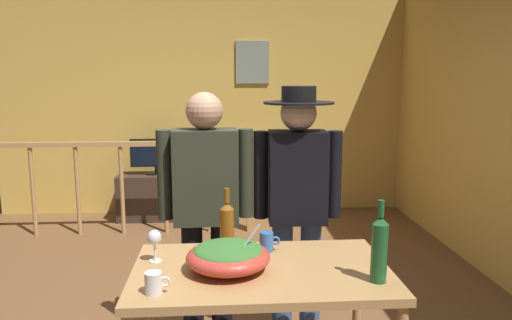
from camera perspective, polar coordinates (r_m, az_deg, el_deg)
name	(u,v)px	position (r m, az deg, el deg)	size (l,w,h in m)	color
back_wall	(204,99)	(6.20, -5.97, 6.98)	(5.01, 0.10, 2.81)	gold
side_wall_right	(492,110)	(4.70, 25.41, 5.20)	(0.10, 4.51, 2.81)	gold
framed_picture	(252,62)	(6.14, -0.41, 11.12)	(0.40, 0.03, 0.51)	gray
stair_railing	(163,175)	(5.43, -10.62, -1.66)	(2.87, 0.10, 1.05)	#B2844C
tv_console	(157,196)	(6.06, -11.26, -4.10)	(0.90, 0.40, 0.54)	#38281E
flat_screen_tv	(155,154)	(5.93, -11.47, 0.72)	(0.57, 0.12, 0.43)	black
serving_table	(261,285)	(2.49, 0.60, -14.07)	(1.23, 0.76, 0.78)	#B2844C
salad_bowl	(228,255)	(2.41, -3.20, -10.85)	(0.40, 0.40, 0.22)	#CC3D2D
wine_glass	(154,239)	(2.54, -11.54, -8.86)	(0.07, 0.07, 0.16)	silver
wine_bottle_green	(379,248)	(2.31, 13.93, -9.76)	(0.07, 0.07, 0.38)	#1E5628
wine_bottle_amber	(227,224)	(2.67, -3.33, -7.35)	(0.08, 0.08, 0.33)	brown
mug_blue	(267,242)	(2.65, 1.25, -9.33)	(0.11, 0.07, 0.10)	#3866B2
mug_white	(154,283)	(2.22, -11.58, -13.62)	(0.11, 0.07, 0.10)	white
person_standing_left	(206,200)	(3.07, -5.75, -4.62)	(0.58, 0.23, 1.60)	black
person_standing_right	(297,195)	(3.09, 4.75, -4.00)	(0.54, 0.43, 1.64)	#3D5684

